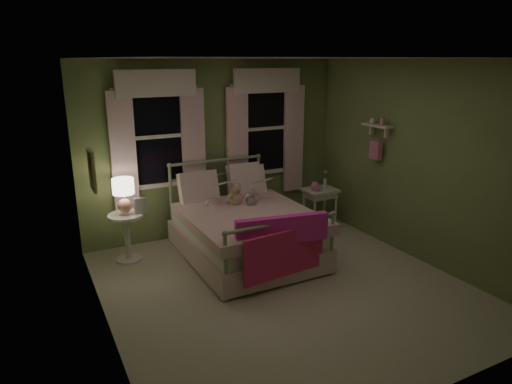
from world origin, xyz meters
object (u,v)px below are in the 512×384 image
nightstand_left (127,231)px  nightstand_right (320,195)px  table_lamp (124,192)px  child_left (212,185)px  teddy_bear (236,195)px  child_right (249,181)px  bed (245,230)px

nightstand_left → nightstand_right: 2.96m
table_lamp → nightstand_left: bearing=-90.0°
child_left → teddy_bear: child_left is taller
nightstand_left → nightstand_right: same height
child_right → table_lamp: 1.72m
nightstand_left → table_lamp: (0.00, 0.00, 0.54)m
child_left → child_right: child_left is taller
child_left → table_lamp: (-1.16, 0.16, 0.02)m
bed → teddy_bear: bearing=91.2°
child_left → teddy_bear: (0.28, -0.16, -0.14)m
child_right → nightstand_left: (-1.72, 0.16, -0.50)m
nightstand_left → nightstand_right: (2.95, -0.17, 0.13)m
child_left → nightstand_right: 1.84m
child_right → table_lamp: child_right is taller
child_left → table_lamp: child_left is taller
bed → nightstand_left: bed is taller
table_lamp → bed: bearing=-22.3°
table_lamp → teddy_bear: bearing=-12.4°
nightstand_left → nightstand_right: size_ratio=1.02×
child_left → child_right: bearing=-164.4°
child_right → table_lamp: (-1.72, 0.16, 0.04)m
nightstand_left → bed: bearing=-22.3°
teddy_bear → table_lamp: (-1.44, 0.32, 0.16)m
bed → nightstand_left: size_ratio=3.13×
child_right → table_lamp: size_ratio=1.54×
child_left → table_lamp: size_ratio=1.61×
bed → table_lamp: size_ratio=4.49×
child_right → teddy_bear: bearing=52.0°
child_right → child_left: bearing=22.5°
child_right → bed: bearing=80.1°
nightstand_right → child_left: bearing=179.5°
bed → nightstand_right: bearing=15.4°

